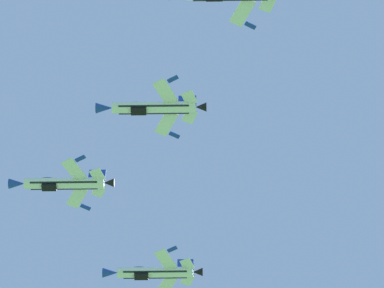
% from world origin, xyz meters
% --- Properties ---
extents(fighter_jet_lead, '(15.91, 10.47, 4.38)m').
position_xyz_m(fighter_jet_lead, '(-10.34, 71.03, 115.98)').
color(fighter_jet_lead, white).
extents(fighter_jet_left_wing, '(15.91, 10.50, 4.37)m').
position_xyz_m(fighter_jet_left_wing, '(1.19, 56.07, 116.09)').
color(fighter_jet_left_wing, white).
extents(fighter_jet_right_wing, '(15.91, 10.51, 4.35)m').
position_xyz_m(fighter_jet_right_wing, '(5.51, 84.79, 114.84)').
color(fighter_jet_right_wing, white).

